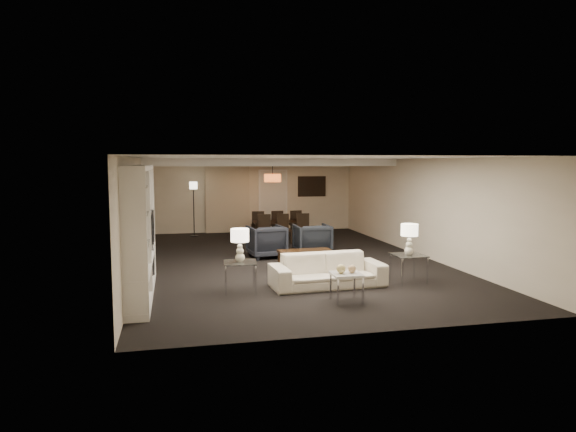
% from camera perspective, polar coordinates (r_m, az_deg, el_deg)
% --- Properties ---
extents(floor, '(11.00, 11.00, 0.00)m').
position_cam_1_polar(floor, '(12.65, 0.00, -4.96)').
color(floor, black).
rests_on(floor, ground).
extents(ceiling, '(7.00, 11.00, 0.02)m').
position_cam_1_polar(ceiling, '(12.42, 0.00, 6.44)').
color(ceiling, silver).
rests_on(ceiling, ground).
extents(wall_back, '(7.00, 0.02, 2.50)m').
position_cam_1_polar(wall_back, '(17.86, -3.90, 2.28)').
color(wall_back, beige).
rests_on(wall_back, ground).
extents(wall_front, '(7.00, 0.02, 2.50)m').
position_cam_1_polar(wall_front, '(7.25, 9.65, -3.25)').
color(wall_front, beige).
rests_on(wall_front, ground).
extents(wall_left, '(0.02, 11.00, 2.50)m').
position_cam_1_polar(wall_left, '(12.19, -16.26, 0.32)').
color(wall_left, beige).
rests_on(wall_left, ground).
extents(wall_right, '(0.02, 11.00, 2.50)m').
position_cam_1_polar(wall_right, '(13.68, 14.46, 0.96)').
color(wall_right, beige).
rests_on(wall_right, ground).
extents(ceiling_soffit, '(7.00, 4.00, 0.20)m').
position_cam_1_polar(ceiling_soffit, '(15.85, -2.81, 5.97)').
color(ceiling_soffit, silver).
rests_on(ceiling_soffit, ceiling).
extents(curtains, '(1.50, 0.12, 2.40)m').
position_cam_1_polar(curtains, '(17.67, -6.74, 2.05)').
color(curtains, beige).
rests_on(curtains, wall_back).
extents(door, '(0.90, 0.05, 2.10)m').
position_cam_1_polar(door, '(17.97, -1.67, 1.67)').
color(door, silver).
rests_on(door, wall_back).
extents(painting, '(0.95, 0.04, 0.65)m').
position_cam_1_polar(painting, '(18.25, 2.65, 3.31)').
color(painting, '#142D38').
rests_on(painting, wall_back).
extents(media_unit, '(0.38, 3.40, 2.35)m').
position_cam_1_polar(media_unit, '(9.61, -16.04, -1.59)').
color(media_unit, white).
rests_on(media_unit, wall_left).
extents(pendant_light, '(0.52, 0.52, 0.24)m').
position_cam_1_polar(pendant_light, '(15.92, -1.73, 4.25)').
color(pendant_light, '#D8591E').
rests_on(pendant_light, ceiling_soffit).
extents(sofa, '(2.23, 0.98, 0.64)m').
position_cam_1_polar(sofa, '(10.01, 4.42, -6.05)').
color(sofa, beige).
rests_on(sofa, floor).
extents(coffee_table, '(1.22, 0.74, 0.43)m').
position_cam_1_polar(coffee_table, '(11.54, 2.06, -4.95)').
color(coffee_table, black).
rests_on(coffee_table, floor).
extents(armchair_left, '(0.97, 0.99, 0.81)m').
position_cam_1_polar(armchair_left, '(13.01, -2.41, -2.84)').
color(armchair_left, black).
rests_on(armchair_left, floor).
extents(armchair_right, '(0.87, 0.90, 0.81)m').
position_cam_1_polar(armchair_right, '(13.28, 2.69, -2.66)').
color(armchair_right, black).
rests_on(armchair_right, floor).
extents(side_table_left, '(0.65, 0.65, 0.56)m').
position_cam_1_polar(side_table_left, '(9.66, -5.33, -6.73)').
color(side_table_left, silver).
rests_on(side_table_left, floor).
extents(side_table_right, '(0.61, 0.61, 0.56)m').
position_cam_1_polar(side_table_right, '(10.63, 13.24, -5.69)').
color(side_table_right, white).
rests_on(side_table_right, floor).
extents(table_lamp_left, '(0.37, 0.37, 0.62)m').
position_cam_1_polar(table_lamp_left, '(9.55, -5.37, -3.27)').
color(table_lamp_left, '#EEE9C9').
rests_on(table_lamp_left, side_table_left).
extents(table_lamp_right, '(0.37, 0.37, 0.62)m').
position_cam_1_polar(table_lamp_right, '(10.53, 13.32, -2.54)').
color(table_lamp_right, beige).
rests_on(table_lamp_right, side_table_right).
extents(marble_table, '(0.51, 0.51, 0.50)m').
position_cam_1_polar(marble_table, '(9.01, 6.49, -7.88)').
color(marble_table, silver).
rests_on(marble_table, floor).
extents(gold_gourd_a, '(0.16, 0.16, 0.16)m').
position_cam_1_polar(gold_gourd_a, '(8.90, 5.91, -5.86)').
color(gold_gourd_a, '#D0BB6E').
rests_on(gold_gourd_a, marble_table).
extents(gold_gourd_b, '(0.14, 0.14, 0.14)m').
position_cam_1_polar(gold_gourd_b, '(8.97, 7.13, -5.85)').
color(gold_gourd_b, tan).
rests_on(gold_gourd_b, marble_table).
extents(television, '(1.16, 0.15, 0.67)m').
position_cam_1_polar(television, '(10.55, -15.58, -1.42)').
color(television, black).
rests_on(television, media_unit).
extents(vase_blue, '(0.16, 0.16, 0.17)m').
position_cam_1_polar(vase_blue, '(8.60, -16.42, -2.68)').
color(vase_blue, navy).
rests_on(vase_blue, media_unit).
extents(vase_amber, '(0.18, 0.18, 0.19)m').
position_cam_1_polar(vase_amber, '(9.25, -16.23, 1.10)').
color(vase_amber, '#BA8F3E').
rests_on(vase_amber, media_unit).
extents(floor_speaker, '(0.14, 0.14, 1.06)m').
position_cam_1_polar(floor_speaker, '(10.77, -15.03, -4.22)').
color(floor_speaker, black).
rests_on(floor_speaker, floor).
extents(dining_table, '(1.72, 1.04, 0.59)m').
position_cam_1_polar(dining_table, '(15.84, -0.89, -1.66)').
color(dining_table, black).
rests_on(dining_table, floor).
extents(chair_nl, '(0.45, 0.45, 0.87)m').
position_cam_1_polar(chair_nl, '(15.08, -2.61, -1.52)').
color(chair_nl, black).
rests_on(chair_nl, floor).
extents(chair_nm, '(0.45, 0.45, 0.87)m').
position_cam_1_polar(chair_nm, '(15.19, -0.39, -1.45)').
color(chair_nm, black).
rests_on(chair_nm, floor).
extents(chair_nr, '(0.41, 0.41, 0.87)m').
position_cam_1_polar(chair_nr, '(15.33, 1.81, -1.39)').
color(chair_nr, black).
rests_on(chair_nr, floor).
extents(chair_fl, '(0.42, 0.42, 0.87)m').
position_cam_1_polar(chair_fl, '(16.35, -3.42, -0.93)').
color(chair_fl, black).
rests_on(chair_fl, floor).
extents(chair_fm, '(0.43, 0.43, 0.87)m').
position_cam_1_polar(chair_fm, '(16.46, -1.36, -0.88)').
color(chair_fm, black).
rests_on(chair_fm, floor).
extents(chair_fr, '(0.44, 0.44, 0.87)m').
position_cam_1_polar(chair_fr, '(16.58, 0.68, -0.82)').
color(chair_fr, black).
rests_on(chair_fr, floor).
extents(floor_lamp, '(0.34, 0.34, 1.77)m').
position_cam_1_polar(floor_lamp, '(16.93, -10.43, 0.76)').
color(floor_lamp, black).
rests_on(floor_lamp, floor).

